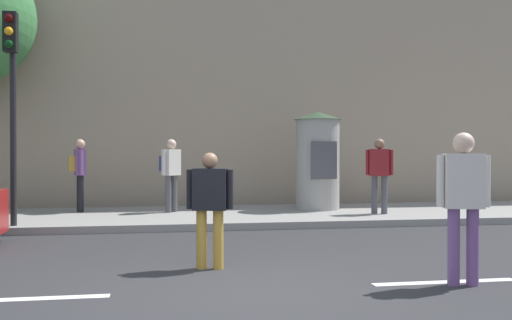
# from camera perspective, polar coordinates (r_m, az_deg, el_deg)

# --- Properties ---
(ground_plane) EXTENTS (80.00, 80.00, 0.00)m
(ground_plane) POSITION_cam_1_polar(r_m,az_deg,el_deg) (6.74, -0.90, -12.57)
(ground_plane) COLOR #2B2B2D
(sidewalk_curb) EXTENTS (36.00, 4.00, 0.15)m
(sidewalk_curb) POSITION_cam_1_polar(r_m,az_deg,el_deg) (13.60, -5.50, -5.52)
(sidewalk_curb) COLOR gray
(sidewalk_curb) RESTS_ON ground_plane
(lane_markings) EXTENTS (25.80, 0.16, 0.01)m
(lane_markings) POSITION_cam_1_polar(r_m,az_deg,el_deg) (6.74, -0.90, -12.54)
(lane_markings) COLOR silver
(lane_markings) RESTS_ON ground_plane
(building_backdrop) EXTENTS (36.00, 5.00, 9.00)m
(building_backdrop) POSITION_cam_1_polar(r_m,az_deg,el_deg) (18.74, -6.68, 9.77)
(building_backdrop) COLOR tan
(building_backdrop) RESTS_ON ground_plane
(traffic_light) EXTENTS (0.24, 0.45, 4.04)m
(traffic_light) POSITION_cam_1_polar(r_m,az_deg,el_deg) (12.10, -22.70, 7.00)
(traffic_light) COLOR black
(traffic_light) RESTS_ON sidewalk_curb
(poster_column) EXTENTS (1.18, 1.18, 2.42)m
(poster_column) POSITION_cam_1_polar(r_m,az_deg,el_deg) (14.57, 6.02, 0.03)
(poster_column) COLOR #9E9B93
(poster_column) RESTS_ON sidewalk_curb
(pedestrian_in_red_top) EXTENTS (0.60, 0.33, 1.78)m
(pedestrian_in_red_top) POSITION_cam_1_polar(r_m,az_deg,el_deg) (7.24, 19.53, -3.23)
(pedestrian_in_red_top) COLOR #724C84
(pedestrian_in_red_top) RESTS_ON ground_plane
(pedestrian_with_bag) EXTENTS (0.61, 0.34, 1.55)m
(pedestrian_with_bag) POSITION_cam_1_polar(r_m,az_deg,el_deg) (7.84, -4.52, -4.00)
(pedestrian_with_bag) COLOR #B78C33
(pedestrian_with_bag) RESTS_ON ground_plane
(pedestrian_in_dark_shirt) EXTENTS (0.45, 0.60, 1.72)m
(pedestrian_in_dark_shirt) POSITION_cam_1_polar(r_m,az_deg,el_deg) (14.42, -16.84, -0.79)
(pedestrian_in_dark_shirt) COLOR black
(pedestrian_in_dark_shirt) RESTS_ON sidewalk_curb
(pedestrian_in_light_jacket) EXTENTS (0.58, 0.39, 1.72)m
(pedestrian_in_light_jacket) POSITION_cam_1_polar(r_m,az_deg,el_deg) (13.68, 11.93, -0.91)
(pedestrian_in_light_jacket) COLOR #4C4C51
(pedestrian_in_light_jacket) RESTS_ON sidewalk_curb
(pedestrian_near_pole) EXTENTS (0.52, 0.52, 1.72)m
(pedestrian_near_pole) POSITION_cam_1_polar(r_m,az_deg,el_deg) (13.93, -8.31, -0.84)
(pedestrian_near_pole) COLOR #4C4C51
(pedestrian_near_pole) RESTS_ON sidewalk_curb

